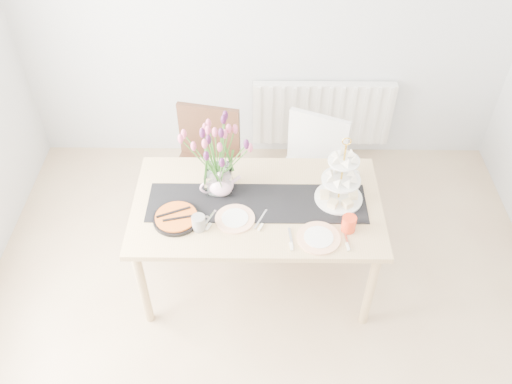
{
  "coord_description": "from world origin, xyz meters",
  "views": [
    {
      "loc": [
        -0.03,
        -1.66,
        3.21
      ],
      "look_at": [
        -0.06,
        0.74,
        0.9
      ],
      "focal_mm": 38.0,
      "sensor_mm": 36.0,
      "label": 1
    }
  ],
  "objects_px": {
    "dining_table": "(257,212)",
    "mug_grey": "(199,223)",
    "radiator": "(322,113)",
    "cake_stand": "(340,185)",
    "chair_white": "(311,166)",
    "teapot": "(221,184)",
    "plate_right": "(319,238)",
    "plate_left": "(235,219)",
    "tulip_vase": "(217,148)",
    "cream_jug": "(347,173)",
    "chair_brown": "(206,159)",
    "mug_orange": "(349,224)",
    "tart_tin": "(176,218)"
  },
  "relations": [
    {
      "from": "chair_brown",
      "to": "plate_left",
      "type": "relative_size",
      "value": 3.8
    },
    {
      "from": "tulip_vase",
      "to": "plate_left",
      "type": "xyz_separation_m",
      "value": [
        0.11,
        -0.27,
        -0.34
      ]
    },
    {
      "from": "radiator",
      "to": "mug_grey",
      "type": "distance_m",
      "value": 1.89
    },
    {
      "from": "dining_table",
      "to": "mug_grey",
      "type": "xyz_separation_m",
      "value": [
        -0.35,
        -0.22,
        0.13
      ]
    },
    {
      "from": "tart_tin",
      "to": "mug_orange",
      "type": "bearing_deg",
      "value": -3.71
    },
    {
      "from": "cream_jug",
      "to": "plate_left",
      "type": "xyz_separation_m",
      "value": [
        -0.74,
        -0.39,
        -0.04
      ]
    },
    {
      "from": "chair_white",
      "to": "tulip_vase",
      "type": "bearing_deg",
      "value": -120.51
    },
    {
      "from": "tulip_vase",
      "to": "mug_grey",
      "type": "distance_m",
      "value": 0.47
    },
    {
      "from": "mug_orange",
      "to": "plate_right",
      "type": "height_order",
      "value": "mug_orange"
    },
    {
      "from": "cake_stand",
      "to": "mug_orange",
      "type": "bearing_deg",
      "value": -82.71
    },
    {
      "from": "tulip_vase",
      "to": "dining_table",
      "type": "bearing_deg",
      "value": -27.73
    },
    {
      "from": "chair_brown",
      "to": "teapot",
      "type": "height_order",
      "value": "chair_brown"
    },
    {
      "from": "radiator",
      "to": "tart_tin",
      "type": "height_order",
      "value": "tart_tin"
    },
    {
      "from": "dining_table",
      "to": "plate_right",
      "type": "height_order",
      "value": "plate_right"
    },
    {
      "from": "chair_white",
      "to": "mug_orange",
      "type": "distance_m",
      "value": 0.88
    },
    {
      "from": "tart_tin",
      "to": "cream_jug",
      "type": "bearing_deg",
      "value": 19.82
    },
    {
      "from": "mug_grey",
      "to": "plate_right",
      "type": "distance_m",
      "value": 0.73
    },
    {
      "from": "tulip_vase",
      "to": "chair_brown",
      "type": "bearing_deg",
      "value": 104.89
    },
    {
      "from": "radiator",
      "to": "tulip_vase",
      "type": "height_order",
      "value": "tulip_vase"
    },
    {
      "from": "cake_stand",
      "to": "plate_left",
      "type": "distance_m",
      "value": 0.7
    },
    {
      "from": "teapot",
      "to": "mug_grey",
      "type": "xyz_separation_m",
      "value": [
        -0.12,
        -0.31,
        -0.03
      ]
    },
    {
      "from": "radiator",
      "to": "tart_tin",
      "type": "bearing_deg",
      "value": -124.13
    },
    {
      "from": "tulip_vase",
      "to": "plate_right",
      "type": "relative_size",
      "value": 2.4
    },
    {
      "from": "chair_brown",
      "to": "plate_right",
      "type": "xyz_separation_m",
      "value": [
        0.76,
        -0.96,
        0.2
      ]
    },
    {
      "from": "tart_tin",
      "to": "plate_right",
      "type": "xyz_separation_m",
      "value": [
        0.87,
        -0.15,
        -0.01
      ]
    },
    {
      "from": "cake_stand",
      "to": "tart_tin",
      "type": "distance_m",
      "value": 1.05
    },
    {
      "from": "chair_brown",
      "to": "chair_white",
      "type": "height_order",
      "value": "chair_brown"
    },
    {
      "from": "dining_table",
      "to": "mug_orange",
      "type": "distance_m",
      "value": 0.61
    },
    {
      "from": "cream_jug",
      "to": "mug_grey",
      "type": "height_order",
      "value": "same"
    },
    {
      "from": "chair_brown",
      "to": "cream_jug",
      "type": "bearing_deg",
      "value": -11.13
    },
    {
      "from": "cake_stand",
      "to": "cream_jug",
      "type": "bearing_deg",
      "value": 69.84
    },
    {
      "from": "dining_table",
      "to": "teapot",
      "type": "relative_size",
      "value": 6.07
    },
    {
      "from": "radiator",
      "to": "cake_stand",
      "type": "bearing_deg",
      "value": -91.19
    },
    {
      "from": "teapot",
      "to": "plate_right",
      "type": "bearing_deg",
      "value": -49.58
    },
    {
      "from": "cream_jug",
      "to": "radiator",
      "type": "bearing_deg",
      "value": 104.95
    },
    {
      "from": "mug_grey",
      "to": "cake_stand",
      "type": "bearing_deg",
      "value": -20.03
    },
    {
      "from": "teapot",
      "to": "plate_right",
      "type": "height_order",
      "value": "teapot"
    },
    {
      "from": "radiator",
      "to": "plate_right",
      "type": "bearing_deg",
      "value": -96.05
    },
    {
      "from": "dining_table",
      "to": "cake_stand",
      "type": "height_order",
      "value": "cake_stand"
    },
    {
      "from": "radiator",
      "to": "cake_stand",
      "type": "xyz_separation_m",
      "value": [
        -0.03,
        -1.36,
        0.43
      ]
    },
    {
      "from": "chair_white",
      "to": "plate_left",
      "type": "distance_m",
      "value": 0.95
    },
    {
      "from": "radiator",
      "to": "cake_stand",
      "type": "height_order",
      "value": "cake_stand"
    },
    {
      "from": "cream_jug",
      "to": "plate_left",
      "type": "height_order",
      "value": "cream_jug"
    },
    {
      "from": "chair_white",
      "to": "teapot",
      "type": "bearing_deg",
      "value": -117.47
    },
    {
      "from": "chair_white",
      "to": "tart_tin",
      "type": "height_order",
      "value": "chair_white"
    },
    {
      "from": "radiator",
      "to": "tulip_vase",
      "type": "relative_size",
      "value": 1.89
    },
    {
      "from": "mug_grey",
      "to": "teapot",
      "type": "bearing_deg",
      "value": 32.24
    },
    {
      "from": "mug_orange",
      "to": "cake_stand",
      "type": "bearing_deg",
      "value": 38.41
    },
    {
      "from": "tart_tin",
      "to": "plate_right",
      "type": "relative_size",
      "value": 1.11
    },
    {
      "from": "radiator",
      "to": "plate_left",
      "type": "xyz_separation_m",
      "value": [
        -0.69,
        -1.55,
        0.31
      ]
    }
  ]
}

